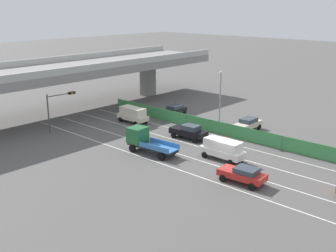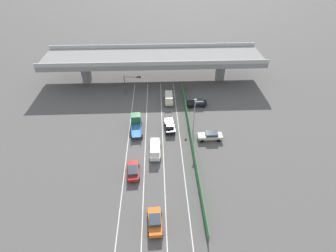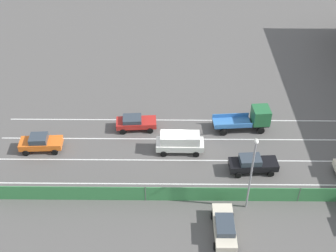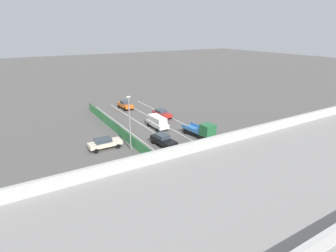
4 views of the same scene
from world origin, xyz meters
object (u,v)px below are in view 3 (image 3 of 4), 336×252
car_van_white (180,142)px  flatbed_truck_blue (252,119)px  car_sedan_black (252,164)px  car_sedan_red (135,122)px  parked_sedan_cream (224,227)px  car_taxi_orange (41,142)px  traffic_cone (220,191)px  street_lamp (252,169)px

car_van_white → flatbed_truck_blue: 8.56m
car_sedan_black → flatbed_truck_blue: 6.70m
car_sedan_red → parked_sedan_cream: (14.08, 8.29, 0.04)m
car_van_white → flatbed_truck_blue: bearing=115.9°
car_taxi_orange → car_sedan_black: (2.97, 21.04, 0.02)m
car_sedan_red → traffic_cone: (9.44, 8.37, -0.60)m
car_taxi_orange → street_lamp: street_lamp is taller
car_van_white → car_sedan_black: 7.51m
car_taxi_orange → parked_sedan_cream: size_ratio=0.93×
car_sedan_black → street_lamp: bearing=-13.7°
parked_sedan_cream → car_taxi_orange: bearing=-120.8°
traffic_cone → parked_sedan_cream: bearing=-1.0°
car_sedan_red → traffic_cone: size_ratio=7.77×
car_taxi_orange → traffic_cone: bearing=71.6°
car_van_white → street_lamp: size_ratio=0.62×
car_sedan_red → flatbed_truck_blue: bearing=90.7°
flatbed_truck_blue → traffic_cone: flatbed_truck_blue is taller
traffic_cone → car_van_white: bearing=-148.2°
car_taxi_orange → parked_sedan_cream: 20.59m
parked_sedan_cream → street_lamp: street_lamp is taller
car_van_white → street_lamp: street_lamp is taller
car_sedan_red → flatbed_truck_blue: size_ratio=0.72×
car_taxi_orange → traffic_cone: car_taxi_orange is taller
car_van_white → flatbed_truck_blue: size_ratio=0.79×
parked_sedan_cream → traffic_cone: 4.69m
car_taxi_orange → street_lamp: (7.55, 19.93, 3.72)m
car_taxi_orange → street_lamp: size_ratio=0.56×
car_sedan_red → street_lamp: 15.75m
car_sedan_black → street_lamp: size_ratio=0.61×
car_taxi_orange → flatbed_truck_blue: size_ratio=0.72×
flatbed_truck_blue → street_lamp: street_lamp is taller
car_taxi_orange → flatbed_truck_blue: flatbed_truck_blue is taller
flatbed_truck_blue → parked_sedan_cream: size_ratio=1.31×
car_taxi_orange → car_sedan_red: size_ratio=0.99×
car_taxi_orange → car_van_white: size_ratio=0.90×
car_taxi_orange → traffic_cone: 18.73m
car_taxi_orange → car_sedan_black: car_sedan_black is taller
street_lamp → traffic_cone: street_lamp is taller
car_sedan_black → traffic_cone: size_ratio=8.38×
car_van_white → car_sedan_black: bearing=67.2°
car_van_white → parked_sedan_cream: (10.49, 3.54, -0.31)m
car_sedan_red → car_sedan_black: 13.35m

